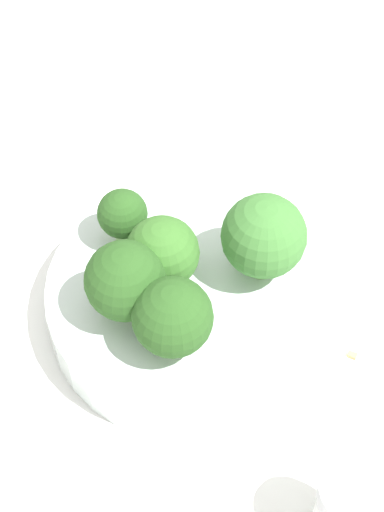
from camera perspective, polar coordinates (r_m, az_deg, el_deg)
ground_plane at (r=0.62m, az=-0.00°, el=-3.90°), size 3.00×3.00×0.00m
bowl at (r=0.61m, az=-0.00°, el=-2.97°), size 0.20×0.20×0.04m
broccoli_floret_0 at (r=0.57m, az=-1.99°, el=0.16°), size 0.05×0.05×0.06m
broccoli_floret_1 at (r=0.54m, az=-1.30°, el=-4.14°), size 0.05×0.05×0.06m
broccoli_floret_2 at (r=0.57m, az=4.88°, el=1.11°), size 0.06×0.06×0.07m
broccoli_floret_3 at (r=0.60m, az=-4.66°, el=2.74°), size 0.04×0.04×0.05m
broccoli_floret_4 at (r=0.55m, az=-4.47°, el=-1.70°), size 0.05×0.05×0.06m
pepper_shaker at (r=0.53m, az=10.24°, el=-16.35°), size 0.04×0.04×0.06m
almond_crumb_1 at (r=0.61m, az=10.64°, el=-6.45°), size 0.01×0.01×0.01m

